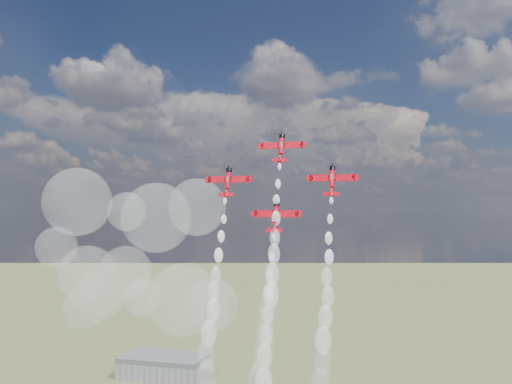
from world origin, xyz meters
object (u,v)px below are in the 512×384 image
(hangar, at_px, (164,366))
(plane_lead, at_px, (281,147))
(plane_right, at_px, (332,180))
(plane_left, at_px, (228,182))
(plane_slot, at_px, (276,216))

(hangar, height_order, plane_lead, plane_lead)
(hangar, distance_m, plane_right, 234.13)
(hangar, xyz_separation_m, plane_lead, (110.24, -166.43, 112.20))
(plane_left, relative_size, plane_right, 1.00)
(plane_lead, bearing_deg, hangar, 123.52)
(plane_left, distance_m, plane_slot, 16.73)
(hangar, distance_m, plane_left, 220.84)
(hangar, relative_size, plane_left, 4.37)
(plane_lead, xyz_separation_m, plane_left, (-13.71, -3.30, -9.01))
(hangar, bearing_deg, plane_right, -53.86)
(plane_left, xyz_separation_m, plane_right, (27.42, 0.00, 0.00))
(hangar, distance_m, plane_lead, 229.00)
(plane_lead, xyz_separation_m, plane_slot, (0.00, -6.59, -18.02))
(hangar, bearing_deg, plane_left, -60.37)
(hangar, bearing_deg, plane_slot, -57.50)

